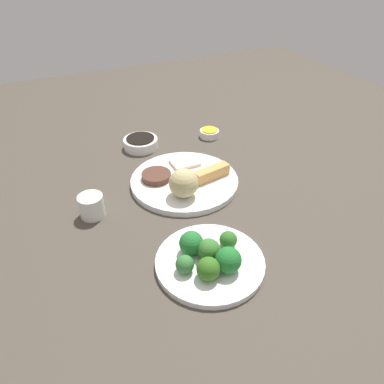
# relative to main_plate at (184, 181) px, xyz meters

# --- Properties ---
(tabletop) EXTENTS (2.20, 2.20, 0.02)m
(tabletop) POSITION_rel_main_plate_xyz_m (-0.03, -0.01, -0.02)
(tabletop) COLOR #473E35
(tabletop) RESTS_ON ground
(main_plate) EXTENTS (0.30, 0.30, 0.02)m
(main_plate) POSITION_rel_main_plate_xyz_m (0.00, 0.00, 0.00)
(main_plate) COLOR white
(main_plate) RESTS_ON tabletop
(rice_scoop) EXTENTS (0.08, 0.08, 0.08)m
(rice_scoop) POSITION_rel_main_plate_xyz_m (-0.07, 0.03, 0.05)
(rice_scoop) COLOR tan
(rice_scoop) RESTS_ON main_plate
(spring_roll) EXTENTS (0.05, 0.11, 0.03)m
(spring_roll) POSITION_rel_main_plate_xyz_m (-0.03, -0.07, 0.02)
(spring_roll) COLOR #DA9C52
(spring_roll) RESTS_ON main_plate
(crab_rangoon_wonton) EXTENTS (0.06, 0.08, 0.01)m
(crab_rangoon_wonton) POSITION_rel_main_plate_xyz_m (0.07, -0.03, 0.01)
(crab_rangoon_wonton) COLOR beige
(crab_rangoon_wonton) RESTS_ON main_plate
(stir_fry_heap) EXTENTS (0.08, 0.08, 0.02)m
(stir_fry_heap) POSITION_rel_main_plate_xyz_m (0.03, 0.07, 0.02)
(stir_fry_heap) COLOR #513023
(stir_fry_heap) RESTS_ON main_plate
(broccoli_plate) EXTENTS (0.23, 0.23, 0.01)m
(broccoli_plate) POSITION_rel_main_plate_xyz_m (-0.30, 0.08, -0.00)
(broccoli_plate) COLOR white
(broccoli_plate) RESTS_ON tabletop
(broccoli_floret_0) EXTENTS (0.05, 0.05, 0.05)m
(broccoli_floret_0) POSITION_rel_main_plate_xyz_m (-0.34, 0.06, 0.03)
(broccoli_floret_0) COLOR #20712B
(broccoli_floret_0) RESTS_ON broccoli_plate
(broccoli_floret_1) EXTENTS (0.05, 0.05, 0.05)m
(broccoli_floret_1) POSITION_rel_main_plate_xyz_m (-0.26, 0.10, 0.03)
(broccoli_floret_1) COLOR #227130
(broccoli_floret_1) RESTS_ON broccoli_plate
(broccoli_floret_2) EXTENTS (0.05, 0.05, 0.05)m
(broccoli_floret_2) POSITION_rel_main_plate_xyz_m (-0.29, 0.08, 0.03)
(broccoli_floret_2) COLOR #38732E
(broccoli_floret_2) RESTS_ON broccoli_plate
(broccoli_floret_3) EXTENTS (0.04, 0.04, 0.04)m
(broccoli_floret_3) POSITION_rel_main_plate_xyz_m (-0.28, 0.02, 0.03)
(broccoli_floret_3) COLOR #306C25
(broccoli_floret_3) RESTS_ON broccoli_plate
(broccoli_floret_4) EXTENTS (0.04, 0.04, 0.04)m
(broccoli_floret_4) POSITION_rel_main_plate_xyz_m (-0.30, 0.14, 0.03)
(broccoli_floret_4) COLOR #347437
(broccoli_floret_4) RESTS_ON broccoli_plate
(broccoli_floret_5) EXTENTS (0.05, 0.05, 0.05)m
(broccoli_floret_5) POSITION_rel_main_plate_xyz_m (-0.34, 0.10, 0.03)
(broccoli_floret_5) COLOR #336A1E
(broccoli_floret_5) RESTS_ON broccoli_plate
(soy_sauce_bowl) EXTENTS (0.11, 0.11, 0.03)m
(soy_sauce_bowl) POSITION_rel_main_plate_xyz_m (0.25, 0.04, 0.01)
(soy_sauce_bowl) COLOR white
(soy_sauce_bowl) RESTS_ON tabletop
(soy_sauce_bowl_liquid) EXTENTS (0.09, 0.09, 0.00)m
(soy_sauce_bowl_liquid) POSITION_rel_main_plate_xyz_m (0.25, 0.04, 0.03)
(soy_sauce_bowl_liquid) COLOR black
(soy_sauce_bowl_liquid) RESTS_ON soy_sauce_bowl
(sauce_ramekin_hot_mustard) EXTENTS (0.06, 0.06, 0.02)m
(sauce_ramekin_hot_mustard) POSITION_rel_main_plate_xyz_m (0.22, -0.19, 0.00)
(sauce_ramekin_hot_mustard) COLOR white
(sauce_ramekin_hot_mustard) RESTS_ON tabletop
(sauce_ramekin_hot_mustard_liquid) EXTENTS (0.05, 0.05, 0.00)m
(sauce_ramekin_hot_mustard_liquid) POSITION_rel_main_plate_xyz_m (0.22, -0.19, 0.02)
(sauce_ramekin_hot_mustard_liquid) COLOR yellow
(sauce_ramekin_hot_mustard_liquid) RESTS_ON sauce_ramekin_hot_mustard
(teacup) EXTENTS (0.06, 0.06, 0.06)m
(teacup) POSITION_rel_main_plate_xyz_m (-0.02, 0.26, 0.02)
(teacup) COLOR white
(teacup) RESTS_ON tabletop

